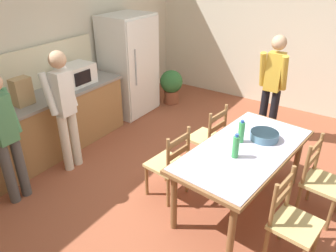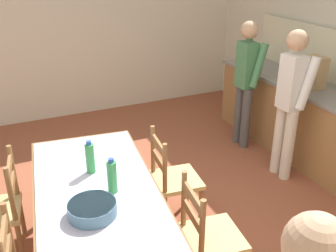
# 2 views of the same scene
# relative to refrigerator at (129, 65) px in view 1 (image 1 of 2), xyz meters

# --- Properties ---
(ground_plane) EXTENTS (8.32, 8.32, 0.00)m
(ground_plane) POSITION_rel_refrigerator_xyz_m (-1.43, -2.19, -0.88)
(ground_plane) COLOR brown
(wall_back) EXTENTS (6.52, 0.12, 2.90)m
(wall_back) POSITION_rel_refrigerator_xyz_m (-1.43, 0.47, 0.57)
(wall_back) COLOR beige
(wall_back) RESTS_ON ground
(wall_right) EXTENTS (0.12, 5.20, 2.90)m
(wall_right) POSITION_rel_refrigerator_xyz_m (1.83, -2.19, 0.57)
(wall_right) COLOR beige
(wall_right) RESTS_ON ground
(kitchen_counter) EXTENTS (3.02, 0.66, 0.89)m
(kitchen_counter) POSITION_rel_refrigerator_xyz_m (-2.05, 0.04, -0.43)
(kitchen_counter) COLOR #9E7042
(kitchen_counter) RESTS_ON ground
(counter_splashback) EXTENTS (2.98, 0.03, 0.60)m
(counter_splashback) POSITION_rel_refrigerator_xyz_m (-2.05, 0.35, 0.31)
(counter_splashback) COLOR beige
(counter_splashback) RESTS_ON kitchen_counter
(refrigerator) EXTENTS (0.88, 0.73, 1.76)m
(refrigerator) POSITION_rel_refrigerator_xyz_m (0.00, 0.00, 0.00)
(refrigerator) COLOR white
(refrigerator) RESTS_ON ground
(microwave) EXTENTS (0.50, 0.39, 0.30)m
(microwave) POSITION_rel_refrigerator_xyz_m (-1.20, 0.02, 0.16)
(microwave) COLOR white
(microwave) RESTS_ON kitchen_counter
(paper_bag) EXTENTS (0.24, 0.16, 0.36)m
(paper_bag) POSITION_rel_refrigerator_xyz_m (-2.12, 0.01, 0.19)
(paper_bag) COLOR tan
(paper_bag) RESTS_ON kitchen_counter
(dining_table) EXTENTS (1.89, 1.08, 0.76)m
(dining_table) POSITION_rel_refrigerator_xyz_m (-1.35, -2.73, -0.20)
(dining_table) COLOR brown
(dining_table) RESTS_ON ground
(bottle_near_centre) EXTENTS (0.07, 0.07, 0.27)m
(bottle_near_centre) POSITION_rel_refrigerator_xyz_m (-1.57, -2.71, 0.01)
(bottle_near_centre) COLOR green
(bottle_near_centre) RESTS_ON dining_table
(bottle_off_centre) EXTENTS (0.07, 0.07, 0.27)m
(bottle_off_centre) POSITION_rel_refrigerator_xyz_m (-1.25, -2.63, 0.01)
(bottle_off_centre) COLOR green
(bottle_off_centre) RESTS_ON dining_table
(serving_bowl) EXTENTS (0.32, 0.32, 0.09)m
(serving_bowl) POSITION_rel_refrigerator_xyz_m (-1.04, -2.84, -0.07)
(serving_bowl) COLOR slate
(serving_bowl) RESTS_ON dining_table
(chair_side_near_right) EXTENTS (0.47, 0.45, 0.91)m
(chair_side_near_right) POSITION_rel_refrigerator_xyz_m (-1.03, -3.51, -0.44)
(chair_side_near_right) COLOR olive
(chair_side_near_right) RESTS_ON ground
(chair_side_far_right) EXTENTS (0.47, 0.45, 0.91)m
(chair_side_far_right) POSITION_rel_refrigerator_xyz_m (-0.86, -2.05, -0.44)
(chair_side_far_right) COLOR olive
(chair_side_far_right) RESTS_ON ground
(chair_side_near_left) EXTENTS (0.47, 0.45, 0.91)m
(chair_side_near_left) POSITION_rel_refrigerator_xyz_m (-1.84, -3.42, -0.44)
(chair_side_near_left) COLOR olive
(chair_side_near_left) RESTS_ON ground
(chair_side_far_left) EXTENTS (0.46, 0.45, 0.91)m
(chair_side_far_left) POSITION_rel_refrigerator_xyz_m (-1.67, -1.96, -0.44)
(chair_side_far_left) COLOR olive
(chair_side_far_left) RESTS_ON ground
(person_at_sink) EXTENTS (0.40, 0.27, 1.58)m
(person_at_sink) POSITION_rel_refrigerator_xyz_m (-2.72, -0.48, 0.01)
(person_at_sink) COLOR #4C4C4C
(person_at_sink) RESTS_ON ground
(person_at_counter) EXTENTS (0.41, 0.28, 1.63)m
(person_at_counter) POSITION_rel_refrigerator_xyz_m (-1.90, -0.50, 0.04)
(person_at_counter) COLOR silver
(person_at_counter) RESTS_ON ground
(person_by_table) EXTENTS (0.29, 0.42, 1.63)m
(person_by_table) POSITION_rel_refrigerator_xyz_m (0.39, -2.45, 0.04)
(person_by_table) COLOR black
(person_by_table) RESTS_ON ground
(potted_plant) EXTENTS (0.44, 0.44, 0.67)m
(potted_plant) POSITION_rel_refrigerator_xyz_m (0.72, -0.43, -0.49)
(potted_plant) COLOR brown
(potted_plant) RESTS_ON ground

